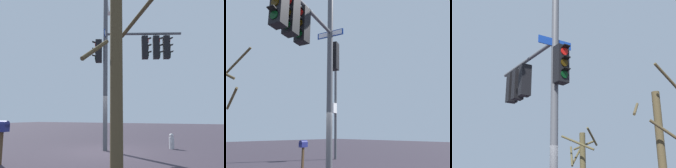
# 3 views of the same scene
# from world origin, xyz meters

# --- Properties ---
(ground_plane) EXTENTS (80.00, 80.00, 0.00)m
(ground_plane) POSITION_xyz_m (0.00, 0.00, 0.00)
(ground_plane) COLOR #322B35
(main_signal_pole_assembly) EXTENTS (3.33, 4.72, 8.39)m
(main_signal_pole_assembly) POSITION_xyz_m (0.79, -0.67, 4.85)
(main_signal_pole_assembly) COLOR #4C4F54
(main_signal_pole_assembly) RESTS_ON ground
(fire_hydrant) EXTENTS (0.38, 0.24, 0.73)m
(fire_hydrant) POSITION_xyz_m (2.09, -2.54, 0.34)
(fire_hydrant) COLOR #B2B2B7
(fire_hydrant) RESTS_ON ground
(mailbox) EXTENTS (0.31, 0.47, 1.41)m
(mailbox) POSITION_xyz_m (-3.77, 2.03, 1.11)
(mailbox) COLOR #4C3823
(mailbox) RESTS_ON ground
(bare_tree_behind_pole) EXTENTS (2.22, 2.23, 5.78)m
(bare_tree_behind_pole) POSITION_xyz_m (-4.19, -2.24, 2.69)
(bare_tree_behind_pole) COLOR #4C4028
(bare_tree_behind_pole) RESTS_ON ground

